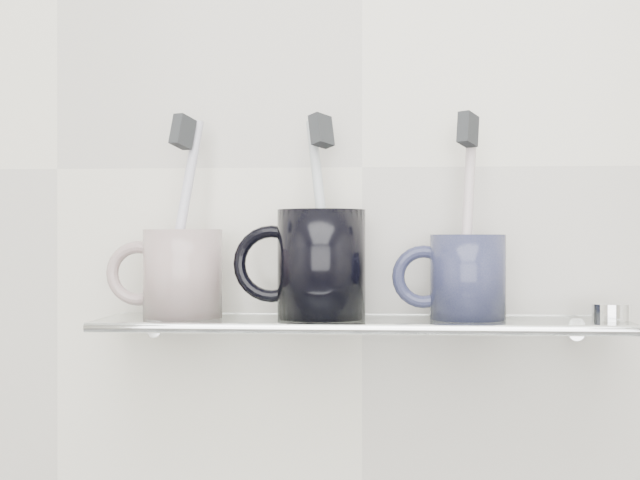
# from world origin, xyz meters

# --- Properties ---
(wall_back) EXTENTS (2.50, 0.00, 2.50)m
(wall_back) POSITION_xyz_m (0.00, 1.10, 1.25)
(wall_back) COLOR silver
(wall_back) RESTS_ON ground
(shelf_glass) EXTENTS (0.50, 0.12, 0.01)m
(shelf_glass) POSITION_xyz_m (0.00, 1.04, 1.10)
(shelf_glass) COLOR silver
(shelf_glass) RESTS_ON wall_back
(shelf_rail) EXTENTS (0.50, 0.01, 0.01)m
(shelf_rail) POSITION_xyz_m (0.00, 0.98, 1.10)
(shelf_rail) COLOR silver
(shelf_rail) RESTS_ON shelf_glass
(bracket_left) EXTENTS (0.02, 0.03, 0.02)m
(bracket_left) POSITION_xyz_m (-0.21, 1.09, 1.09)
(bracket_left) COLOR silver
(bracket_left) RESTS_ON wall_back
(bracket_right) EXTENTS (0.02, 0.03, 0.02)m
(bracket_right) POSITION_xyz_m (0.21, 1.09, 1.09)
(bracket_right) COLOR silver
(bracket_right) RESTS_ON wall_back
(mug_left) EXTENTS (0.10, 0.10, 0.09)m
(mug_left) POSITION_xyz_m (-0.17, 1.04, 1.14)
(mug_left) COLOR silver
(mug_left) RESTS_ON shelf_glass
(mug_left_handle) EXTENTS (0.06, 0.01, 0.06)m
(mug_left_handle) POSITION_xyz_m (-0.22, 1.04, 1.14)
(mug_left_handle) COLOR silver
(mug_left_handle) RESTS_ON mug_left
(toothbrush_left) EXTENTS (0.04, 0.05, 0.19)m
(toothbrush_left) POSITION_xyz_m (-0.17, 1.04, 1.20)
(toothbrush_left) COLOR silver
(toothbrush_left) RESTS_ON mug_left
(bristles_left) EXTENTS (0.02, 0.03, 0.03)m
(bristles_left) POSITION_xyz_m (-0.17, 1.04, 1.28)
(bristles_left) COLOR #25272A
(bristles_left) RESTS_ON toothbrush_left
(mug_center) EXTENTS (0.11, 0.11, 0.10)m
(mug_center) POSITION_xyz_m (-0.04, 1.04, 1.15)
(mug_center) COLOR black
(mug_center) RESTS_ON shelf_glass
(mug_center_handle) EXTENTS (0.07, 0.01, 0.07)m
(mug_center_handle) POSITION_xyz_m (-0.09, 1.04, 1.15)
(mug_center_handle) COLOR black
(mug_center_handle) RESTS_ON mug_center
(toothbrush_center) EXTENTS (0.04, 0.06, 0.19)m
(toothbrush_center) POSITION_xyz_m (-0.04, 1.04, 1.20)
(toothbrush_center) COLOR silver
(toothbrush_center) RESTS_ON mug_center
(bristles_center) EXTENTS (0.03, 0.03, 0.03)m
(bristles_center) POSITION_xyz_m (-0.04, 1.04, 1.28)
(bristles_center) COLOR #25272A
(bristles_center) RESTS_ON toothbrush_center
(mug_right) EXTENTS (0.08, 0.08, 0.08)m
(mug_right) POSITION_xyz_m (0.10, 1.04, 1.14)
(mug_right) COLOR #1D2040
(mug_right) RESTS_ON shelf_glass
(mug_right_handle) EXTENTS (0.06, 0.01, 0.06)m
(mug_right_handle) POSITION_xyz_m (0.06, 1.04, 1.14)
(mug_right_handle) COLOR #1D2040
(mug_right_handle) RESTS_ON mug_right
(toothbrush_right) EXTENTS (0.03, 0.05, 0.19)m
(toothbrush_right) POSITION_xyz_m (0.10, 1.04, 1.20)
(toothbrush_right) COLOR beige
(toothbrush_right) RESTS_ON mug_right
(bristles_right) EXTENTS (0.02, 0.03, 0.03)m
(bristles_right) POSITION_xyz_m (0.10, 1.04, 1.28)
(bristles_right) COLOR #25272A
(bristles_right) RESTS_ON toothbrush_right
(chrome_cap) EXTENTS (0.04, 0.04, 0.02)m
(chrome_cap) POSITION_xyz_m (0.24, 1.04, 1.11)
(chrome_cap) COLOR silver
(chrome_cap) RESTS_ON shelf_glass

